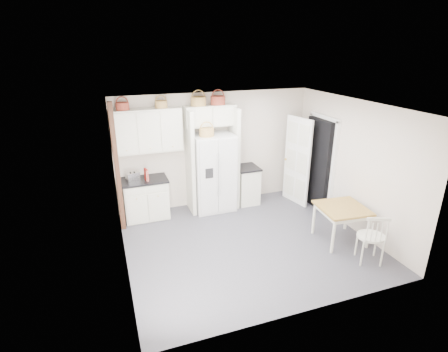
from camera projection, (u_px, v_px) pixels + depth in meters
name	position (u px, v px, depth m)	size (l,w,h in m)	color
floor	(247.00, 242.00, 6.73)	(4.50, 4.50, 0.00)	#3E3E46
ceiling	(251.00, 106.00, 5.81)	(4.50, 4.50, 0.00)	white
wall_back	(214.00, 149.00, 8.03)	(4.50, 4.50, 0.00)	beige
wall_left	(119.00, 196.00, 5.56)	(4.00, 4.00, 0.00)	beige
wall_right	(352.00, 165.00, 6.97)	(4.00, 4.00, 0.00)	beige
refrigerator	(213.00, 172.00, 7.83)	(0.90, 0.73, 1.75)	silver
base_cab_left	(146.00, 199.00, 7.55)	(0.92, 0.58, 0.85)	silver
base_cab_right	(246.00, 185.00, 8.29)	(0.49, 0.58, 0.85)	silver
dining_table	(340.00, 224.00, 6.67)	(0.85, 0.85, 0.71)	olive
windsor_chair	(371.00, 236.00, 5.98)	(0.48, 0.43, 0.97)	silver
counter_left	(144.00, 180.00, 7.39)	(0.96, 0.62, 0.04)	black
counter_right	(247.00, 168.00, 8.13)	(0.52, 0.62, 0.04)	black
toaster	(133.00, 177.00, 7.27)	(0.26, 0.15, 0.18)	silver
cookbook_red	(146.00, 175.00, 7.29)	(0.04, 0.17, 0.25)	maroon
cookbook_cream	(147.00, 175.00, 7.29)	(0.04, 0.16, 0.24)	beige
basket_upper_a	(122.00, 106.00, 6.87)	(0.26, 0.26, 0.15)	maroon
basket_upper_c	(161.00, 104.00, 7.11)	(0.25, 0.25, 0.14)	#9E7D48
basket_bridge_a	(198.00, 101.00, 7.35)	(0.33, 0.33, 0.18)	#9E7D48
basket_bridge_b	(218.00, 100.00, 7.49)	(0.32, 0.32, 0.18)	maroon
basket_fridge_a	(207.00, 132.00, 7.35)	(0.32, 0.32, 0.17)	#9E7D48
upper_cabinet	(148.00, 131.00, 7.20)	(1.40, 0.34, 0.90)	silver
bridge_cabinet	(210.00, 116.00, 7.54)	(1.12, 0.34, 0.45)	silver
fridge_panel_left	(190.00, 163.00, 7.61)	(0.08, 0.60, 2.30)	silver
fridge_panel_right	(234.00, 158.00, 7.93)	(0.08, 0.60, 2.30)	silver
trim_post	(117.00, 169.00, 6.77)	(0.09, 0.09, 2.60)	#3D2013
doorway_void	(319.00, 164.00, 7.92)	(0.18, 0.85, 2.05)	black
door_slab	(297.00, 161.00, 8.10)	(0.80, 0.04, 2.05)	white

